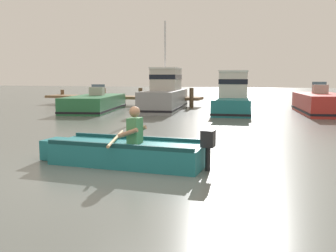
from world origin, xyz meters
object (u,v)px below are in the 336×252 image
Objects in this scene: rowboat_with_person at (125,152)px; moored_boat_red at (321,104)px; moored_boat_green at (95,104)px; moored_boat_grey at (165,94)px; moored_boat_teal at (233,97)px.

rowboat_with_person is 0.68× the size of moored_boat_red.
moored_boat_green is 3.75m from moored_boat_grey.
moored_boat_teal reaches higher than moored_boat_green.
moored_boat_grey is 1.16× the size of moored_boat_teal.
moored_boat_grey is (3.35, 1.63, 0.47)m from moored_boat_green.
rowboat_with_person is at bearing -110.09° from moored_boat_red.
moored_boat_teal is (3.71, -0.41, -0.09)m from moored_boat_grey.
moored_boat_grey is 7.88m from moored_boat_red.
moored_boat_grey reaches higher than rowboat_with_person.
moored_boat_red is at bearing 2.50° from moored_boat_grey.
moored_boat_teal is 4.23m from moored_boat_red.
moored_boat_teal reaches higher than moored_boat_red.
rowboat_with_person is 0.64× the size of moored_boat_green.
moored_boat_teal is at bearing 9.79° from moored_boat_green.
moored_boat_teal is at bearing -169.73° from moored_boat_red.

